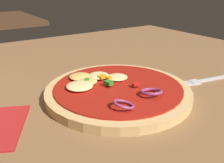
% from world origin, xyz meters
% --- Properties ---
extents(dining_table, '(1.24, 1.05, 0.03)m').
position_xyz_m(dining_table, '(0.00, 0.00, 0.01)').
color(dining_table, brown).
rests_on(dining_table, ground).
extents(pizza, '(0.26, 0.26, 0.03)m').
position_xyz_m(pizza, '(0.04, -0.03, 0.04)').
color(pizza, tan).
rests_on(pizza, dining_table).
extents(fork, '(0.17, 0.04, 0.00)m').
position_xyz_m(fork, '(0.24, -0.08, 0.03)').
color(fork, silver).
rests_on(fork, dining_table).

